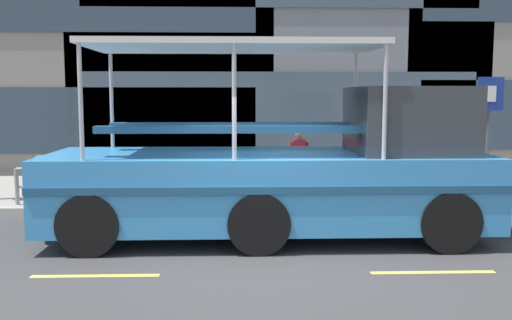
{
  "coord_description": "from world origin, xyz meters",
  "views": [
    {
      "loc": [
        -0.41,
        -8.98,
        2.52
      ],
      "look_at": [
        -0.03,
        1.92,
        1.3
      ],
      "focal_mm": 40.49,
      "sensor_mm": 36.0,
      "label": 1
    }
  ],
  "objects_px": {
    "parking_sign": "(489,116)",
    "pedestrian_near_bow": "(399,150)",
    "duck_tour_boat": "(299,174)",
    "pedestrian_mid_left": "(299,156)"
  },
  "relations": [
    {
      "from": "parking_sign",
      "to": "pedestrian_near_bow",
      "type": "distance_m",
      "value": 2.17
    },
    {
      "from": "pedestrian_near_bow",
      "to": "pedestrian_mid_left",
      "type": "distance_m",
      "value": 2.52
    },
    {
      "from": "pedestrian_near_bow",
      "to": "pedestrian_mid_left",
      "type": "relative_size",
      "value": 1.09
    },
    {
      "from": "duck_tour_boat",
      "to": "pedestrian_near_bow",
      "type": "relative_size",
      "value": 5.63
    },
    {
      "from": "duck_tour_boat",
      "to": "pedestrian_mid_left",
      "type": "bearing_deg",
      "value": 83.75
    },
    {
      "from": "duck_tour_boat",
      "to": "pedestrian_mid_left",
      "type": "xyz_separation_m",
      "value": [
        0.35,
        3.22,
        -0.01
      ]
    },
    {
      "from": "parking_sign",
      "to": "pedestrian_near_bow",
      "type": "relative_size",
      "value": 1.62
    },
    {
      "from": "parking_sign",
      "to": "pedestrian_mid_left",
      "type": "relative_size",
      "value": 1.77
    },
    {
      "from": "duck_tour_boat",
      "to": "pedestrian_near_bow",
      "type": "xyz_separation_m",
      "value": [
        2.83,
        3.67,
        0.07
      ]
    },
    {
      "from": "duck_tour_boat",
      "to": "pedestrian_near_bow",
      "type": "height_order",
      "value": "duck_tour_boat"
    }
  ]
}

